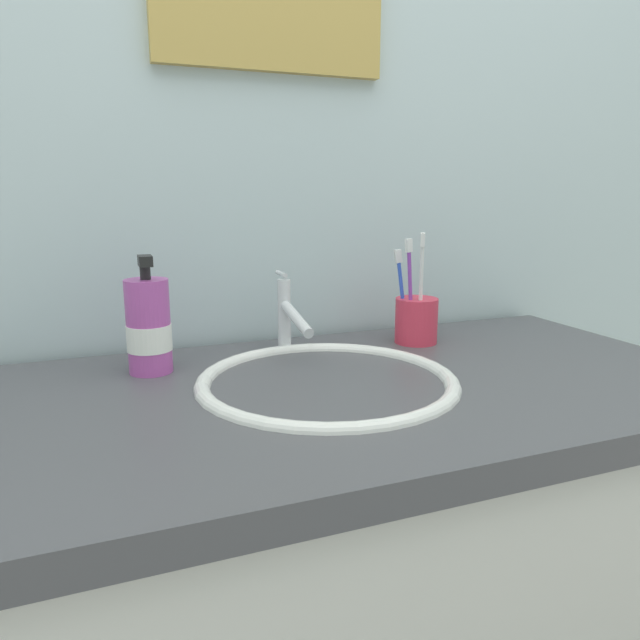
{
  "coord_description": "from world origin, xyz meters",
  "views": [
    {
      "loc": [
        -0.33,
        -0.76,
        1.16
      ],
      "look_at": [
        -0.01,
        0.05,
        0.97
      ],
      "focal_mm": 32.88,
      "sensor_mm": 36.0,
      "label": 1
    }
  ],
  "objects_px": {
    "faucet": "(288,314)",
    "toothbrush_blue": "(402,289)",
    "toothbrush_cup": "(416,321)",
    "toothbrush_white": "(421,282)",
    "toothbrush_purple": "(410,284)",
    "soap_dispenser": "(149,328)"
  },
  "relations": [
    {
      "from": "faucet",
      "to": "toothbrush_blue",
      "type": "bearing_deg",
      "value": -4.01
    },
    {
      "from": "toothbrush_cup",
      "to": "toothbrush_white",
      "type": "relative_size",
      "value": 0.42
    },
    {
      "from": "toothbrush_purple",
      "to": "soap_dispenser",
      "type": "bearing_deg",
      "value": -179.99
    },
    {
      "from": "toothbrush_purple",
      "to": "faucet",
      "type": "bearing_deg",
      "value": 171.7
    },
    {
      "from": "toothbrush_white",
      "to": "soap_dispenser",
      "type": "height_order",
      "value": "toothbrush_white"
    },
    {
      "from": "toothbrush_purple",
      "to": "soap_dispenser",
      "type": "relative_size",
      "value": 1.03
    },
    {
      "from": "toothbrush_white",
      "to": "soap_dispenser",
      "type": "xyz_separation_m",
      "value": [
        -0.48,
        0.01,
        -0.05
      ]
    },
    {
      "from": "toothbrush_blue",
      "to": "soap_dispenser",
      "type": "height_order",
      "value": "soap_dispenser"
    },
    {
      "from": "toothbrush_white",
      "to": "toothbrush_purple",
      "type": "height_order",
      "value": "toothbrush_white"
    },
    {
      "from": "faucet",
      "to": "toothbrush_purple",
      "type": "bearing_deg",
      "value": -8.3
    },
    {
      "from": "toothbrush_white",
      "to": "toothbrush_purple",
      "type": "bearing_deg",
      "value": 141.57
    },
    {
      "from": "toothbrush_blue",
      "to": "toothbrush_purple",
      "type": "relative_size",
      "value": 0.89
    },
    {
      "from": "faucet",
      "to": "toothbrush_blue",
      "type": "xyz_separation_m",
      "value": [
        0.22,
        -0.02,
        0.03
      ]
    },
    {
      "from": "toothbrush_blue",
      "to": "soap_dispenser",
      "type": "relative_size",
      "value": 0.92
    },
    {
      "from": "faucet",
      "to": "soap_dispenser",
      "type": "height_order",
      "value": "soap_dispenser"
    },
    {
      "from": "toothbrush_white",
      "to": "soap_dispenser",
      "type": "bearing_deg",
      "value": 178.52
    },
    {
      "from": "toothbrush_cup",
      "to": "faucet",
      "type": "bearing_deg",
      "value": 174.37
    },
    {
      "from": "faucet",
      "to": "toothbrush_cup",
      "type": "xyz_separation_m",
      "value": [
        0.25,
        -0.02,
        -0.03
      ]
    },
    {
      "from": "faucet",
      "to": "toothbrush_cup",
      "type": "bearing_deg",
      "value": -5.63
    },
    {
      "from": "toothbrush_cup",
      "to": "soap_dispenser",
      "type": "distance_m",
      "value": 0.49
    },
    {
      "from": "faucet",
      "to": "toothbrush_white",
      "type": "relative_size",
      "value": 0.83
    },
    {
      "from": "toothbrush_cup",
      "to": "toothbrush_white",
      "type": "xyz_separation_m",
      "value": [
        -0.01,
        -0.02,
        0.08
      ]
    }
  ]
}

